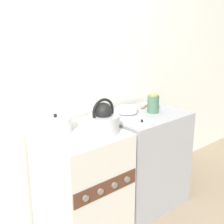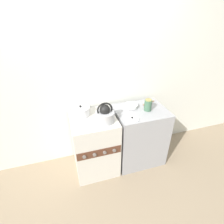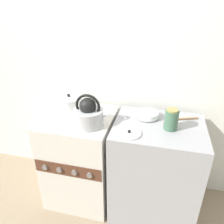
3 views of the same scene
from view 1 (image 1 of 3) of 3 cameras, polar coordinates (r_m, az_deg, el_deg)
wall_back at (r=2.46m, az=-10.90°, el=7.42°), size 7.00×0.06×2.50m
stove at (r=2.45m, az=-5.43°, el=-13.03°), size 0.57×0.60×0.84m
counter at (r=2.83m, az=5.67°, el=-8.55°), size 0.69×0.56×0.86m
kettle at (r=2.24m, az=-1.53°, el=-1.53°), size 0.28×0.23×0.26m
cooking_pot at (r=2.29m, az=-10.25°, el=-2.29°), size 0.23×0.23×0.14m
enamel_bowl at (r=2.67m, az=2.79°, el=0.42°), size 0.18×0.18×0.05m
storage_jar at (r=2.69m, az=7.53°, el=1.53°), size 0.10×0.10×0.16m
loose_pot_lid at (r=2.42m, az=5.49°, el=-1.98°), size 0.17×0.17×0.03m
wooden_spoon at (r=2.88m, az=6.27°, el=1.17°), size 0.22×0.10×0.02m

